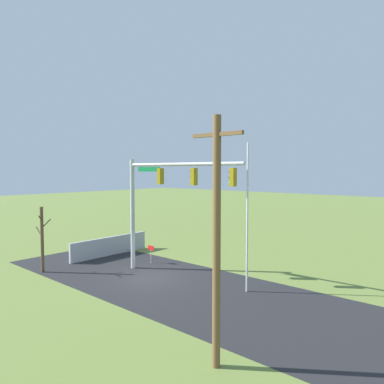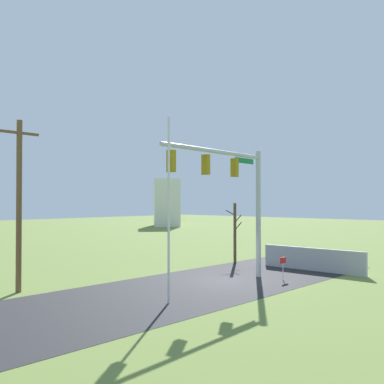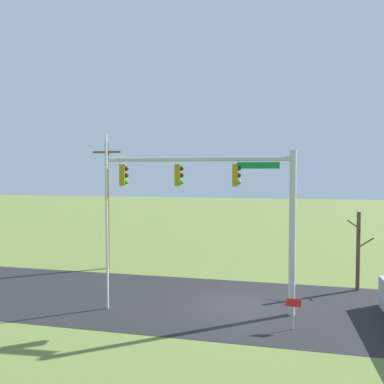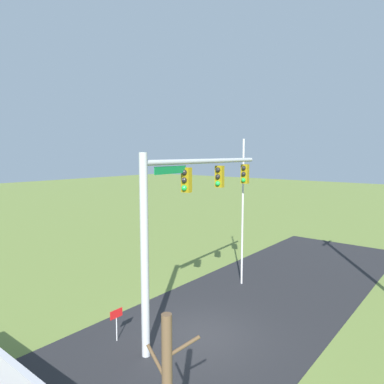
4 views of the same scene
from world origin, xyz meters
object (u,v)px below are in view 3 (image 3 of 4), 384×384
(open_sign, at_px, (294,307))
(flagpole, at_px, (107,223))
(bare_tree, at_px, (358,250))
(utility_pole, at_px, (107,203))
(signal_mast, at_px, (235,196))

(open_sign, bearing_deg, flagpole, 175.86)
(bare_tree, height_order, open_sign, bare_tree)
(flagpole, bearing_deg, bare_tree, 24.68)
(flagpole, distance_m, open_sign, 8.57)
(flagpole, xyz_separation_m, open_sign, (8.01, -0.58, -2.97))
(flagpole, bearing_deg, utility_pole, 114.86)
(signal_mast, distance_m, bare_tree, 8.01)
(utility_pole, bearing_deg, signal_mast, -34.38)
(utility_pole, height_order, bare_tree, utility_pole)
(bare_tree, bearing_deg, flagpole, -155.32)
(utility_pole, bearing_deg, open_sign, -33.39)
(signal_mast, relative_size, flagpole, 1.06)
(open_sign, bearing_deg, bare_tree, 59.21)
(signal_mast, height_order, bare_tree, signal_mast)
(flagpole, bearing_deg, open_sign, -4.14)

